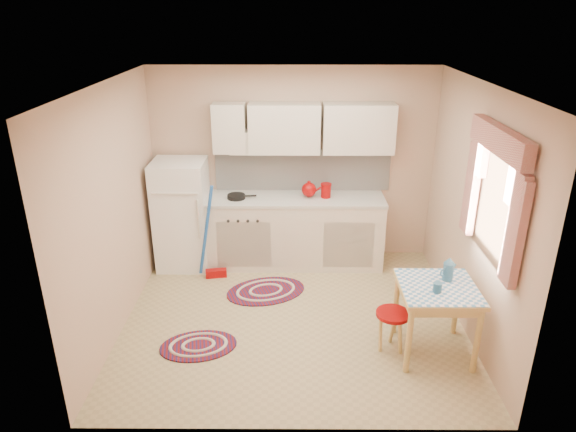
% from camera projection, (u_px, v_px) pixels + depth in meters
% --- Properties ---
extents(room_shell, '(3.64, 3.60, 2.52)m').
position_uv_depth(room_shell, '(309.00, 171.00, 5.22)').
color(room_shell, tan).
rests_on(room_shell, ground).
extents(fridge, '(0.65, 0.60, 1.40)m').
position_uv_depth(fridge, '(182.00, 215.00, 6.50)').
color(fridge, white).
rests_on(fridge, ground).
extents(broom, '(0.30, 0.16, 1.20)m').
position_uv_depth(broom, '(214.00, 233.00, 6.22)').
color(broom, '#1B54AE').
rests_on(broom, ground).
extents(base_cabinets, '(2.25, 0.60, 0.88)m').
position_uv_depth(base_cabinets, '(294.00, 232.00, 6.64)').
color(base_cabinets, beige).
rests_on(base_cabinets, ground).
extents(countertop, '(2.27, 0.62, 0.04)m').
position_uv_depth(countertop, '(294.00, 199.00, 6.47)').
color(countertop, beige).
rests_on(countertop, base_cabinets).
extents(frying_pan, '(0.25, 0.25, 0.05)m').
position_uv_depth(frying_pan, '(236.00, 197.00, 6.41)').
color(frying_pan, black).
rests_on(frying_pan, countertop).
extents(red_kettle, '(0.22, 0.20, 0.20)m').
position_uv_depth(red_kettle, '(309.00, 190.00, 6.42)').
color(red_kettle, '#910506').
rests_on(red_kettle, countertop).
extents(red_canister, '(0.15, 0.15, 0.16)m').
position_uv_depth(red_canister, '(326.00, 191.00, 6.43)').
color(red_canister, '#910506').
rests_on(red_canister, countertop).
extents(table, '(0.72, 0.72, 0.72)m').
position_uv_depth(table, '(434.00, 320.00, 4.93)').
color(table, '#E2BF71').
rests_on(table, ground).
extents(stool, '(0.43, 0.43, 0.42)m').
position_uv_depth(stool, '(391.00, 331.00, 5.01)').
color(stool, '#910506').
rests_on(stool, ground).
extents(coffee_pot, '(0.16, 0.15, 0.25)m').
position_uv_depth(coffee_pot, '(448.00, 269.00, 4.85)').
color(coffee_pot, '#295B7E').
rests_on(coffee_pot, table).
extents(mug, '(0.10, 0.10, 0.10)m').
position_uv_depth(mug, '(437.00, 288.00, 4.68)').
color(mug, '#295B7E').
rests_on(mug, table).
extents(rug_center, '(1.10, 0.91, 0.02)m').
position_uv_depth(rug_center, '(266.00, 291.00, 6.11)').
color(rug_center, maroon).
rests_on(rug_center, ground).
extents(rug_left, '(0.85, 0.65, 0.02)m').
position_uv_depth(rug_left, '(198.00, 346.00, 5.12)').
color(rug_left, maroon).
rests_on(rug_left, ground).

